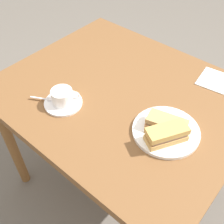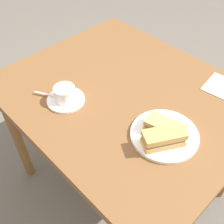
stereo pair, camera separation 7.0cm
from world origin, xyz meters
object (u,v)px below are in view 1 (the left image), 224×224
sandwich_front (167,124)px  coffee_saucer (63,103)px  spoon (45,99)px  sandwich_back (167,134)px  sandwich_plate (166,131)px  coffee_cup (63,96)px  dining_table (122,106)px  napkin (217,81)px

sandwich_front → coffee_saucer: bearing=-159.4°
spoon → sandwich_back: bearing=15.9°
sandwich_back → coffee_saucer: 0.45m
sandwich_plate → coffee_cup: size_ratio=2.57×
sandwich_front → spoon: (-0.47, -0.19, -0.03)m
sandwich_plate → sandwich_front: (-0.01, 0.01, 0.03)m
sandwich_front → coffee_cup: coffee_cup is taller
dining_table → sandwich_plate: 0.29m
coffee_saucer → sandwich_plate: bearing=19.7°
sandwich_plate → spoon: bearing=-158.9°
sandwich_back → napkin: size_ratio=1.08×
coffee_saucer → dining_table: bearing=57.8°
sandwich_front → sandwich_back: size_ratio=0.98×
sandwich_front → spoon: size_ratio=1.73×
dining_table → sandwich_front: 0.30m
sandwich_front → dining_table: bearing=165.5°
sandwich_plate → sandwich_front: sandwich_front is taller
dining_table → coffee_cup: size_ratio=10.76×
coffee_cup → spoon: (-0.07, -0.04, -0.03)m
spoon → coffee_cup: bearing=29.2°
sandwich_front → coffee_cup: 0.43m
sandwich_front → spoon: bearing=-158.1°
sandwich_back → coffee_cup: bearing=-166.5°
coffee_cup → spoon: bearing=-150.8°
sandwich_plate → coffee_saucer: sandwich_plate is taller
sandwich_back → napkin: (-0.01, 0.45, -0.04)m
dining_table → napkin: size_ratio=7.06×
spoon → coffee_saucer: bearing=28.8°
coffee_cup → spoon: size_ratio=1.07×
coffee_saucer → napkin: size_ratio=1.05×
sandwich_front → sandwich_back: 0.06m
sandwich_plate → spoon: size_ratio=2.75×
coffee_saucer → coffee_cup: coffee_cup is taller
spoon → napkin: bearing=50.6°
sandwich_front → coffee_saucer: 0.43m
sandwich_back → spoon: size_ratio=1.76×
sandwich_plate → coffee_cup: 0.43m
coffee_saucer → coffee_cup: 0.04m
spoon → dining_table: bearing=51.2°
sandwich_back → coffee_cup: size_ratio=1.64×
sandwich_plate → napkin: bearing=88.7°
sandwich_front → napkin: bearing=87.9°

